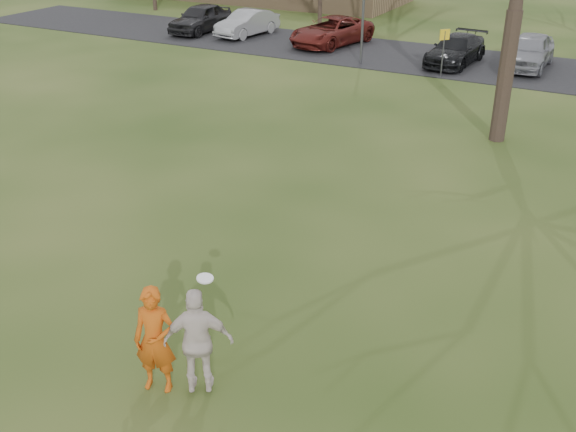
{
  "coord_description": "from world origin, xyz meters",
  "views": [
    {
      "loc": [
        5.9,
        -7.03,
        7.69
      ],
      "look_at": [
        0.0,
        4.0,
        1.5
      ],
      "focal_mm": 42.11,
      "sensor_mm": 36.0,
      "label": 1
    }
  ],
  "objects_px": {
    "player_defender": "(155,340)",
    "car_1": "(247,23)",
    "car_0": "(200,18)",
    "car_2": "(332,31)",
    "car_3": "(456,50)",
    "car_4": "(529,51)",
    "catching_play": "(198,341)"
  },
  "relations": [
    {
      "from": "car_2",
      "to": "catching_play",
      "type": "xyz_separation_m",
      "value": [
        9.4,
        -25.47,
        0.3
      ]
    },
    {
      "from": "car_0",
      "to": "car_4",
      "type": "relative_size",
      "value": 1.0
    },
    {
      "from": "car_0",
      "to": "car_2",
      "type": "bearing_deg",
      "value": 2.32
    },
    {
      "from": "car_0",
      "to": "car_1",
      "type": "relative_size",
      "value": 1.08
    },
    {
      "from": "car_0",
      "to": "car_2",
      "type": "relative_size",
      "value": 0.89
    },
    {
      "from": "car_1",
      "to": "catching_play",
      "type": "bearing_deg",
      "value": -52.14
    },
    {
      "from": "player_defender",
      "to": "car_0",
      "type": "bearing_deg",
      "value": 105.15
    },
    {
      "from": "player_defender",
      "to": "car_1",
      "type": "relative_size",
      "value": 0.47
    },
    {
      "from": "car_0",
      "to": "car_4",
      "type": "bearing_deg",
      "value": 0.1
    },
    {
      "from": "car_0",
      "to": "car_1",
      "type": "height_order",
      "value": "car_0"
    },
    {
      "from": "car_3",
      "to": "car_1",
      "type": "bearing_deg",
      "value": 179.8
    },
    {
      "from": "car_2",
      "to": "car_3",
      "type": "height_order",
      "value": "car_2"
    },
    {
      "from": "car_1",
      "to": "car_3",
      "type": "relative_size",
      "value": 0.93
    },
    {
      "from": "car_1",
      "to": "car_4",
      "type": "relative_size",
      "value": 0.93
    },
    {
      "from": "car_3",
      "to": "car_4",
      "type": "xyz_separation_m",
      "value": [
        3.14,
        0.84,
        0.12
      ]
    },
    {
      "from": "player_defender",
      "to": "catching_play",
      "type": "xyz_separation_m",
      "value": [
        0.71,
        0.23,
        0.08
      ]
    },
    {
      "from": "car_1",
      "to": "car_3",
      "type": "bearing_deg",
      "value": 3.5
    },
    {
      "from": "car_3",
      "to": "car_4",
      "type": "distance_m",
      "value": 3.26
    },
    {
      "from": "car_0",
      "to": "car_4",
      "type": "xyz_separation_m",
      "value": [
        17.98,
        0.22,
        -0.0
      ]
    },
    {
      "from": "car_4",
      "to": "catching_play",
      "type": "xyz_separation_m",
      "value": [
        -0.6,
        -25.28,
        0.24
      ]
    },
    {
      "from": "car_1",
      "to": "car_3",
      "type": "xyz_separation_m",
      "value": [
        11.96,
        -0.97,
        -0.04
      ]
    },
    {
      "from": "car_0",
      "to": "car_2",
      "type": "xyz_separation_m",
      "value": [
        7.98,
        0.41,
        -0.06
      ]
    },
    {
      "from": "car_3",
      "to": "catching_play",
      "type": "height_order",
      "value": "catching_play"
    },
    {
      "from": "car_4",
      "to": "catching_play",
      "type": "relative_size",
      "value": 2.18
    },
    {
      "from": "player_defender",
      "to": "car_1",
      "type": "distance_m",
      "value": 29.12
    },
    {
      "from": "car_1",
      "to": "car_3",
      "type": "distance_m",
      "value": 12.0
    },
    {
      "from": "player_defender",
      "to": "car_4",
      "type": "bearing_deg",
      "value": 68.83
    },
    {
      "from": "car_2",
      "to": "car_3",
      "type": "bearing_deg",
      "value": 3.57
    },
    {
      "from": "car_2",
      "to": "car_3",
      "type": "xyz_separation_m",
      "value": [
        6.85,
        -1.03,
        -0.06
      ]
    },
    {
      "from": "car_2",
      "to": "catching_play",
      "type": "distance_m",
      "value": 27.15
    },
    {
      "from": "car_0",
      "to": "catching_play",
      "type": "distance_m",
      "value": 30.5
    },
    {
      "from": "player_defender",
      "to": "car_2",
      "type": "distance_m",
      "value": 27.13
    }
  ]
}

